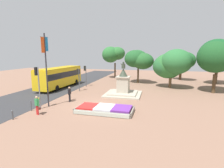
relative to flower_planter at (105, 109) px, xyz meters
The scene contains 19 objects.
ground_plane 2.56m from the flower_planter, 136.79° to the left, with size 83.70×83.70×0.00m, color #8C6651.
street_asphalt_strip 11.14m from the flower_planter, behind, with size 7.64×73.24×0.01m, color #333335.
flower_planter is the anchor object (origin of this frame).
statue_monument 7.44m from the flower_planter, 87.03° to the left, with size 4.74×4.74×4.44m.
traffic_light_near_crossing 7.19m from the flower_planter, behind, with size 0.41×0.28×4.18m.
traffic_light_mid_block 10.60m from the flower_planter, 128.24° to the left, with size 0.41×0.30×3.28m.
traffic_light_far_corner 13.83m from the flower_planter, 120.09° to the left, with size 0.41×0.30×3.47m.
banner_pole 7.41m from the flower_planter, behind, with size 0.14×1.21×7.46m.
city_bus 14.63m from the flower_planter, 136.49° to the left, with size 2.85×10.15×3.27m.
pedestrian_with_handbag 6.17m from the flower_planter, 159.15° to the right, with size 0.70×0.39×1.73m.
pedestrian_near_planter 5.59m from the flower_planter, 153.37° to the left, with size 0.23×0.57×1.75m.
kerb_bollard_south 7.94m from the flower_planter, 152.14° to the right, with size 0.15×0.15×0.80m.
kerb_bollard_mid_a 7.17m from the flower_planter, 168.81° to the right, with size 0.11×0.11×1.01m.
park_tree_far_left 24.24m from the flower_planter, 101.68° to the left, with size 5.04×4.27×7.03m.
park_tree_behind_statue 25.58m from the flower_planter, 67.20° to the left, with size 5.13×4.23×6.19m.
park_tree_far_right 18.21m from the flower_planter, 44.00° to the left, with size 5.15×5.73×7.51m.
park_tree_street_side 18.28m from the flower_planter, 85.99° to the left, with size 5.37×5.23×6.17m.
park_tree_mid_canopy 16.14m from the flower_planter, 64.33° to the left, with size 5.93×5.24×6.19m.
park_tree_distant 25.67m from the flower_planter, 52.12° to the left, with size 5.80×5.51×7.46m.
Camera 1 is at (6.34, -17.00, 5.47)m, focal length 28.00 mm.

